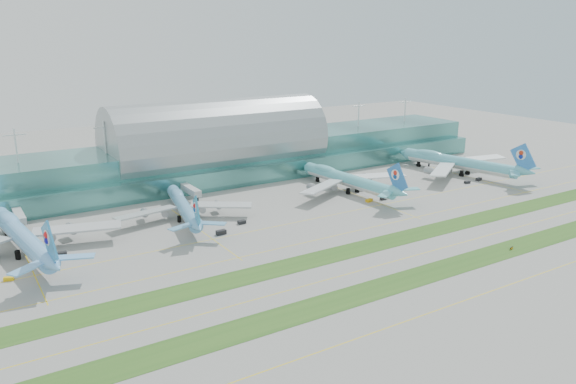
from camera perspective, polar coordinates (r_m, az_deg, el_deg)
ground at (r=211.79m, az=7.94°, el=-5.79°), size 700.00×700.00×0.00m
terminal at (r=313.20m, az=-7.18°, el=4.05°), size 340.00×69.10×36.00m
grass_strip_near at (r=192.96m, az=13.30°, el=-8.29°), size 420.00×12.00×0.08m
grass_strip_far at (r=213.20m, az=7.59°, el=-5.62°), size 420.00×12.00×0.08m
taxiline_a at (r=180.98m, az=17.82°, el=-10.34°), size 420.00×0.35×0.01m
taxiline_b at (r=202.12m, az=10.48°, el=-7.00°), size 420.00×0.35×0.01m
taxiline_c at (r=224.90m, az=5.01°, el=-4.39°), size 420.00×0.35×0.01m
taxiline_d at (r=241.78m, az=1.88°, el=-2.87°), size 420.00×0.35×0.01m
airliner_a at (r=225.70m, az=-25.42°, el=-4.02°), size 70.30×80.33×22.12m
airliner_b at (r=246.16m, az=-10.58°, el=-1.40°), size 58.49×67.28×18.65m
airliner_c at (r=285.49m, az=6.02°, el=1.35°), size 67.78×77.12×21.22m
airliner_d at (r=333.73m, az=16.86°, el=2.96°), size 72.23×83.10×23.04m
gse_a at (r=205.54m, az=-26.51°, el=-7.90°), size 3.36×2.32×1.25m
gse_b at (r=219.41m, az=-22.02°, el=-5.86°), size 3.75×1.94×1.53m
gse_c at (r=226.15m, az=-6.81°, el=-4.09°), size 4.12×2.21×1.80m
gse_d at (r=237.80m, az=-4.72°, el=-3.06°), size 3.31×2.13×1.44m
gse_e at (r=270.41m, az=8.24°, el=-0.85°), size 3.92×2.59×1.31m
gse_f at (r=274.89m, az=9.69°, el=-0.60°), size 3.59×1.95×1.67m
gse_g at (r=315.45m, az=17.74°, el=0.97°), size 3.28×2.30×1.38m
gse_h at (r=323.29m, az=18.81°, el=1.24°), size 3.88×2.50×1.54m
taxiway_sign_east at (r=225.49m, az=21.75°, el=-5.32°), size 2.31×0.73×0.98m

